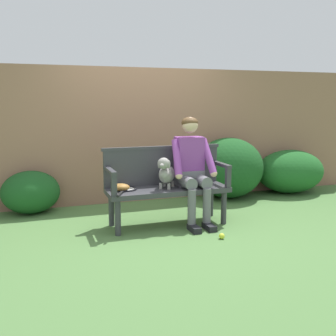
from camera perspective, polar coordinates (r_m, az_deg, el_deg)
ground_plane at (r=5.07m, az=0.00°, el=-8.13°), size 40.00×40.00×0.00m
brick_garden_fence at (r=6.25m, az=-4.37°, el=4.75°), size 8.00×0.30×2.04m
hedge_bush_far_left at (r=5.82m, az=-19.11°, el=-3.30°), size 0.79×0.65×0.60m
hedge_bush_mid_right at (r=7.06m, az=17.11°, el=-0.46°), size 1.18×0.91×0.73m
hedge_bush_mid_left at (r=6.44m, az=8.68°, el=0.01°), size 1.13×1.01×0.97m
garden_bench at (r=4.96m, az=0.00°, el=-3.60°), size 1.52×0.51×0.48m
bench_backrest at (r=5.10m, az=-0.82°, el=0.44°), size 1.56×0.06×0.50m
bench_armrest_left_end at (r=4.64m, az=-8.08°, el=-1.24°), size 0.06×0.51×0.28m
bench_armrest_right_end at (r=5.10m, az=7.99°, el=-0.25°), size 0.06×0.51×0.28m
person_seated at (r=4.99m, az=3.41°, el=0.37°), size 0.56×0.65×1.35m
dog_on_bench at (r=4.87m, az=-0.29°, el=-0.67°), size 0.32×0.38×0.40m
tennis_racket at (r=4.85m, az=-6.24°, el=-3.05°), size 0.38×0.58×0.03m
baseball_glove at (r=4.80m, az=-6.81°, el=-2.76°), size 0.26×0.23×0.09m
tennis_ball at (r=4.60m, az=7.72°, el=-9.65°), size 0.07×0.07×0.07m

